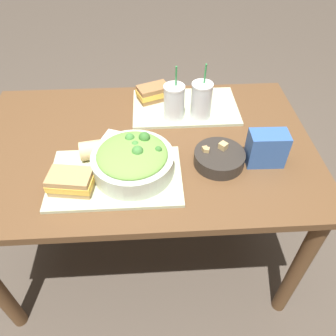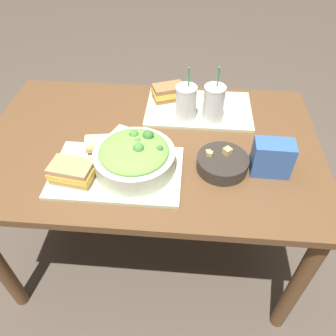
{
  "view_description": "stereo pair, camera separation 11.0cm",
  "coord_description": "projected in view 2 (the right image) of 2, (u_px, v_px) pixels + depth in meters",
  "views": [
    {
      "loc": [
        0.04,
        -0.97,
        1.54
      ],
      "look_at": [
        0.09,
        -0.19,
        0.77
      ],
      "focal_mm": 35.0,
      "sensor_mm": 36.0,
      "label": 1
    },
    {
      "loc": [
        0.15,
        -0.97,
        1.54
      ],
      "look_at": [
        0.09,
        -0.19,
        0.77
      ],
      "focal_mm": 35.0,
      "sensor_mm": 36.0,
      "label": 2
    }
  ],
  "objects": [
    {
      "name": "sandwich_far",
      "position": [
        169.0,
        92.0,
        1.44
      ],
      "size": [
        0.16,
        0.13,
        0.06
      ],
      "rotation": [
        0.0,
        0.0,
        0.38
      ],
      "color": "olive",
      "rests_on": "tray_far"
    },
    {
      "name": "baguette_near",
      "position": [
        104.0,
        143.0,
        1.19
      ],
      "size": [
        0.13,
        0.09,
        0.07
      ],
      "rotation": [
        0.0,
        0.0,
        1.73
      ],
      "color": "#DBBC84",
      "rests_on": "tray_near"
    },
    {
      "name": "sandwich_near",
      "position": [
        72.0,
        172.0,
        1.09
      ],
      "size": [
        0.16,
        0.11,
        0.06
      ],
      "rotation": [
        0.0,
        0.0,
        -0.15
      ],
      "color": "tan",
      "rests_on": "tray_near"
    },
    {
      "name": "salad_bowl",
      "position": [
        135.0,
        157.0,
        1.11
      ],
      "size": [
        0.28,
        0.28,
        0.12
      ],
      "color": "beige",
      "rests_on": "tray_near"
    },
    {
      "name": "chip_bag",
      "position": [
        272.0,
        158.0,
        1.1
      ],
      "size": [
        0.13,
        0.08,
        0.13
      ],
      "rotation": [
        0.0,
        0.0,
        -0.02
      ],
      "color": "#335BA3",
      "rests_on": "dining_table"
    },
    {
      "name": "napkin_folded",
      "position": [
        128.0,
        136.0,
        1.29
      ],
      "size": [
        0.17,
        0.15,
        0.0
      ],
      "color": "silver",
      "rests_on": "dining_table"
    },
    {
      "name": "dining_table",
      "position": [
        151.0,
        160.0,
        1.34
      ],
      "size": [
        1.31,
        0.83,
        0.72
      ],
      "color": "brown",
      "rests_on": "ground_plane"
    },
    {
      "name": "tray_far",
      "position": [
        199.0,
        109.0,
        1.41
      ],
      "size": [
        0.45,
        0.28,
        0.01
      ],
      "color": "#B2BC99",
      "rests_on": "dining_table"
    },
    {
      "name": "ground_plane",
      "position": [
        155.0,
        244.0,
        1.78
      ],
      "size": [
        12.0,
        12.0,
        0.0
      ],
      "primitive_type": "plane",
      "color": "#4C4238"
    },
    {
      "name": "drink_cup_red",
      "position": [
        213.0,
        105.0,
        1.3
      ],
      "size": [
        0.08,
        0.08,
        0.24
      ],
      "color": "silver",
      "rests_on": "tray_far"
    },
    {
      "name": "drink_cup_dark",
      "position": [
        186.0,
        104.0,
        1.31
      ],
      "size": [
        0.08,
        0.08,
        0.23
      ],
      "color": "silver",
      "rests_on": "tray_far"
    },
    {
      "name": "tray_near",
      "position": [
        117.0,
        172.0,
        1.14
      ],
      "size": [
        0.45,
        0.28,
        0.01
      ],
      "color": "#B2BC99",
      "rests_on": "dining_table"
    },
    {
      "name": "soup_bowl",
      "position": [
        222.0,
        163.0,
        1.14
      ],
      "size": [
        0.18,
        0.18,
        0.07
      ],
      "color": "#2D2823",
      "rests_on": "dining_table"
    }
  ]
}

